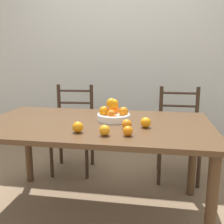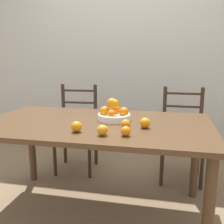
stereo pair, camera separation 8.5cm
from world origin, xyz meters
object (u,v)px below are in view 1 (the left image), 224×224
orange_loose_1 (127,124)px  chair_left (73,130)px  orange_loose_0 (128,131)px  orange_loose_2 (105,130)px  orange_loose_4 (146,122)px  orange_loose_3 (78,127)px  fruit_bowl (113,114)px  chair_right (178,135)px

orange_loose_1 → chair_left: 1.22m
orange_loose_0 → orange_loose_2: 0.15m
orange_loose_4 → chair_left: size_ratio=0.08×
orange_loose_0 → orange_loose_3: (-0.34, 0.02, 0.00)m
fruit_bowl → orange_loose_1: fruit_bowl is taller
orange_loose_1 → orange_loose_4: size_ratio=0.93×
orange_loose_1 → orange_loose_2: (-0.12, -0.18, 0.00)m
orange_loose_0 → orange_loose_1: (-0.03, 0.16, 0.00)m
orange_loose_1 → orange_loose_3: bearing=-156.0°
orange_loose_2 → chair_left: size_ratio=0.07×
orange_loose_4 → chair_left: 1.26m
fruit_bowl → orange_loose_0: bearing=-67.9°
fruit_bowl → chair_right: (0.57, 0.70, -0.36)m
orange_loose_0 → orange_loose_3: bearing=176.7°
orange_loose_1 → chair_left: size_ratio=0.07×
fruit_bowl → orange_loose_0: (0.16, -0.39, -0.02)m
chair_right → orange_loose_4: bearing=-109.4°
fruit_bowl → orange_loose_2: 0.41m
orange_loose_2 → chair_left: (-0.58, 1.11, -0.34)m
fruit_bowl → orange_loose_2: (0.01, -0.41, -0.02)m
chair_left → orange_loose_1: bearing=-57.7°
orange_loose_1 → chair_left: (-0.71, 0.94, -0.34)m
orange_loose_2 → chair_right: bearing=63.2°
orange_loose_0 → orange_loose_1: 0.16m
orange_loose_1 → orange_loose_4: orange_loose_4 is taller
fruit_bowl → orange_loose_0: 0.42m
orange_loose_3 → chair_left: 1.19m
orange_loose_2 → chair_right: 1.29m
orange_loose_1 → orange_loose_3: 0.34m
orange_loose_4 → orange_loose_0: bearing=-115.3°
orange_loose_3 → chair_left: bearing=110.0°
fruit_bowl → chair_left: chair_left is taller
orange_loose_3 → orange_loose_4: 0.49m
orange_loose_0 → orange_loose_2: bearing=-172.5°
chair_left → chair_right: 1.15m
orange_loose_3 → orange_loose_4: same height
orange_loose_1 → chair_right: chair_right is taller
orange_loose_4 → chair_left: (-0.84, 0.88, -0.34)m
orange_loose_0 → chair_left: bearing=123.7°
orange_loose_0 → chair_right: (0.42, 1.10, -0.33)m
orange_loose_1 → fruit_bowl: bearing=119.7°
orange_loose_1 → orange_loose_2: size_ratio=0.98×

